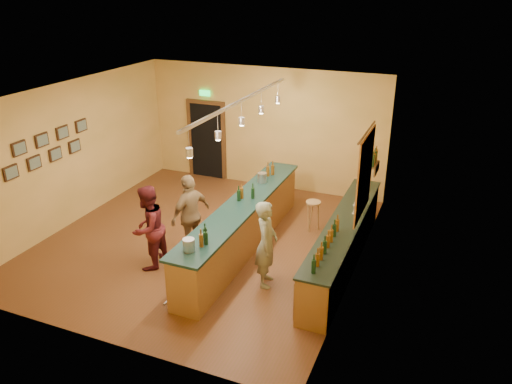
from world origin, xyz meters
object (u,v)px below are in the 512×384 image
at_px(bar_stool, 313,208).
at_px(tasting_bar, 243,223).
at_px(back_counter, 343,242).
at_px(customer_b, 191,215).
at_px(bartender, 266,244).
at_px(customer_a, 148,228).

bearing_deg(bar_stool, tasting_bar, -128.06).
xyz_separation_m(back_counter, customer_b, (-2.98, -0.69, 0.37)).
relative_size(back_counter, tasting_bar, 0.89).
relative_size(tasting_bar, bartender, 3.08).
bearing_deg(bartender, back_counter, -58.27).
relative_size(tasting_bar, bar_stool, 7.43).
bearing_deg(customer_b, customer_a, -13.78).
distance_m(back_counter, bartender, 1.69).
xyz_separation_m(customer_a, customer_b, (0.48, 0.80, 0.01)).
bearing_deg(tasting_bar, back_counter, 5.02).
distance_m(back_counter, customer_b, 3.08).
bearing_deg(customer_b, bar_stool, 150.33).
relative_size(tasting_bar, customer_a, 3.02).
bearing_deg(customer_a, bartender, 100.03).
height_order(bartender, customer_b, customer_b).
distance_m(customer_a, bar_stool, 3.69).
height_order(tasting_bar, customer_b, customer_b).
distance_m(bartender, customer_b, 1.90).
distance_m(tasting_bar, customer_b, 1.08).
height_order(customer_a, bar_stool, customer_a).
bearing_deg(back_counter, bar_stool, 128.34).
distance_m(tasting_bar, bartender, 1.38).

